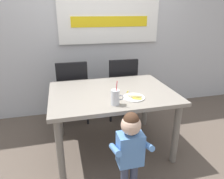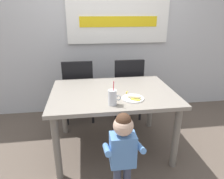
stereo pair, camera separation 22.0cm
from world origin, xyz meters
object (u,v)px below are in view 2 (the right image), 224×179
(toddler_standing, at_px, (123,146))
(dining_chair_right, at_px, (127,86))
(dining_table, at_px, (113,99))
(snack_plate, at_px, (133,98))
(peeled_banana, at_px, (134,97))
(milk_cup, at_px, (113,98))
(dining_chair_left, at_px, (79,88))

(toddler_standing, bearing_deg, dining_chair_right, 76.62)
(dining_table, bearing_deg, dining_chair_right, 65.71)
(dining_chair_right, xyz_separation_m, toddler_standing, (-0.34, -1.44, -0.02))
(toddler_standing, distance_m, snack_plate, 0.56)
(dining_chair_right, relative_size, peeled_banana, 5.65)
(milk_cup, relative_size, snack_plate, 1.09)
(peeled_banana, bearing_deg, dining_table, 124.87)
(dining_table, distance_m, dining_chair_right, 0.81)
(milk_cup, xyz_separation_m, snack_plate, (0.23, 0.11, -0.06))
(dining_table, bearing_deg, dining_chair_left, 118.59)
(dining_chair_left, relative_size, snack_plate, 4.17)
(toddler_standing, relative_size, peeled_banana, 4.94)
(dining_chair_left, relative_size, dining_chair_right, 1.00)
(dining_chair_right, relative_size, toddler_standing, 1.15)
(milk_cup, bearing_deg, dining_table, 81.71)
(toddler_standing, height_order, peeled_banana, toddler_standing)
(dining_table, relative_size, toddler_standing, 1.65)
(toddler_standing, distance_m, peeled_banana, 0.56)
(peeled_banana, bearing_deg, milk_cup, -158.62)
(snack_plate, distance_m, peeled_banana, 0.03)
(dining_chair_left, bearing_deg, snack_plate, 120.40)
(dining_chair_right, bearing_deg, toddler_standing, 76.62)
(dining_table, xyz_separation_m, peeled_banana, (0.18, -0.26, 0.13))
(dining_table, height_order, peeled_banana, peeled_banana)
(snack_plate, xyz_separation_m, peeled_banana, (0.01, -0.01, 0.03))
(milk_cup, bearing_deg, peeled_banana, 21.38)
(dining_chair_left, xyz_separation_m, snack_plate, (0.58, -0.98, 0.21))
(dining_chair_left, relative_size, peeled_banana, 5.65)
(dining_chair_right, height_order, toddler_standing, dining_chair_right)
(snack_plate, bearing_deg, dining_chair_right, 81.06)
(milk_cup, distance_m, snack_plate, 0.26)
(dining_chair_right, distance_m, peeled_banana, 1.03)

